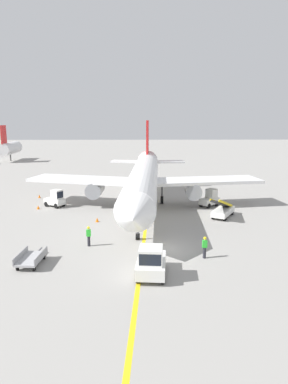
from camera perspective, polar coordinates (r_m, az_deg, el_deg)
ground_plane at (r=29.33m, az=2.87°, el=-9.12°), size 300.00×300.00×0.00m
taxi_line_yellow at (r=33.98m, az=0.19°, el=-6.14°), size 5.26×79.86×0.01m
airliner at (r=42.33m, az=-0.05°, el=2.19°), size 28.56×35.33×10.10m
pushback_tug at (r=24.26m, az=1.14°, el=-11.16°), size 2.22×3.76×2.20m
baggage_tug_near_wing at (r=43.64m, az=10.49°, el=-1.05°), size 2.65×2.57×2.10m
baggage_tug_by_cargo_door at (r=43.94m, az=-13.97°, el=-1.12°), size 2.72×2.43×2.10m
belt_loader_forward_hold at (r=39.09m, az=12.47°, el=-2.85°), size 3.61×4.95×2.59m
baggage_cart_loaded at (r=27.50m, az=-17.61°, el=-10.09°), size 1.75×3.80×0.94m
ground_crew_marshaller at (r=30.04m, az=-8.84°, el=-6.89°), size 0.36×0.24×1.70m
ground_crew_wing_walker at (r=27.61m, az=9.68°, el=-8.61°), size 0.36×0.24×1.70m
safety_cone_nose_left at (r=49.52m, az=-16.40°, el=-0.66°), size 0.36×0.36×0.44m
safety_cone_nose_right at (r=36.94m, az=-7.51°, el=-4.42°), size 0.36×0.36×0.44m
safety_cone_wingtip_left at (r=43.49m, az=-16.57°, el=-2.35°), size 0.36×0.36×0.44m
distant_aircraft_mid_left at (r=94.98m, az=-20.69°, el=6.62°), size 3.00×10.10×8.80m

